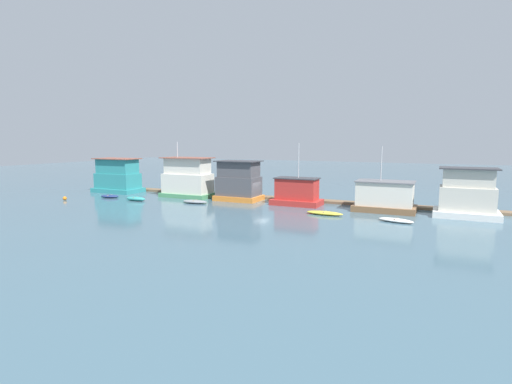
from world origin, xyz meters
The scene contains 15 objects.
ground_plane centered at (0.00, 0.00, 0.00)m, with size 200.00×200.00×0.00m, color #426070.
dock_walkway centered at (0.00, 3.13, 0.15)m, with size 59.60×1.78×0.30m, color brown.
houseboat_teal centered at (-23.69, -0.20, 2.36)m, with size 7.20×4.19×5.18m.
houseboat_green centered at (-11.04, 0.03, 2.53)m, with size 7.24×4.05×7.67m.
houseboat_orange centered at (-3.04, 0.13, 2.44)m, with size 5.86×3.91×5.24m.
houseboat_red centered at (5.16, -0.21, 1.52)m, with size 6.01×3.49×7.55m.
houseboat_brown centered at (15.53, -0.21, 1.62)m, with size 6.72×4.17×7.25m.
houseboat_white centered at (23.67, -0.23, 2.26)m, with size 6.27×4.20×5.12m.
dinghy_navy centered at (-20.31, -5.33, 0.21)m, with size 2.86×1.80×0.41m.
dinghy_teal centered at (-15.20, -5.91, 0.26)m, with size 3.14×1.19×0.53m.
dinghy_grey centered at (-6.89, -4.47, 0.21)m, with size 3.44×1.65×0.42m.
dinghy_yellow centered at (10.06, -5.26, 0.20)m, with size 4.05×1.35×0.39m.
dinghy_white centered at (17.38, -6.01, 0.18)m, with size 3.60×2.00×0.36m.
mooring_post_far_right centered at (4.28, 1.99, 0.90)m, with size 0.27×0.27×1.79m, color brown.
buoy_orange centered at (-24.05, -9.55, 0.25)m, with size 0.50×0.50×0.50m, color orange.
Camera 1 is at (21.03, -46.37, 7.96)m, focal length 28.00 mm.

